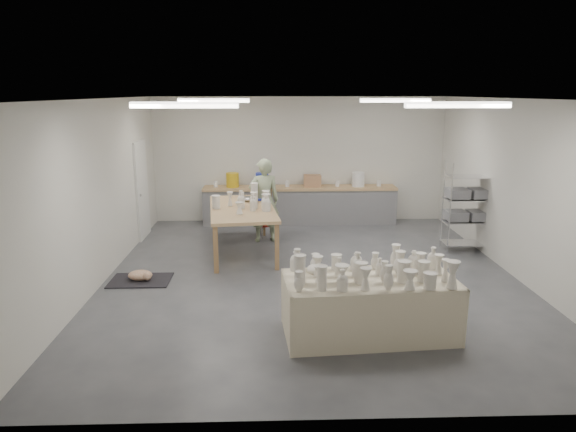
{
  "coord_description": "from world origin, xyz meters",
  "views": [
    {
      "loc": [
        -0.68,
        -8.37,
        3.11
      ],
      "look_at": [
        -0.4,
        0.1,
        1.05
      ],
      "focal_mm": 32.0,
      "sensor_mm": 36.0,
      "label": 1
    }
  ],
  "objects_px": {
    "potter": "(264,200)",
    "red_stool": "(265,225)",
    "drying_table": "(369,303)",
    "work_table": "(247,206)"
  },
  "relations": [
    {
      "from": "work_table",
      "to": "potter",
      "type": "bearing_deg",
      "value": 56.73
    },
    {
      "from": "potter",
      "to": "red_stool",
      "type": "bearing_deg",
      "value": -100.42
    },
    {
      "from": "potter",
      "to": "drying_table",
      "type": "bearing_deg",
      "value": 97.5
    },
    {
      "from": "work_table",
      "to": "red_stool",
      "type": "distance_m",
      "value": 1.19
    },
    {
      "from": "drying_table",
      "to": "work_table",
      "type": "bearing_deg",
      "value": 110.68
    },
    {
      "from": "drying_table",
      "to": "red_stool",
      "type": "bearing_deg",
      "value": 102.37
    },
    {
      "from": "drying_table",
      "to": "red_stool",
      "type": "relative_size",
      "value": 6.01
    },
    {
      "from": "work_table",
      "to": "red_stool",
      "type": "height_order",
      "value": "work_table"
    },
    {
      "from": "work_table",
      "to": "potter",
      "type": "height_order",
      "value": "potter"
    },
    {
      "from": "drying_table",
      "to": "potter",
      "type": "bearing_deg",
      "value": 103.35
    }
  ]
}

